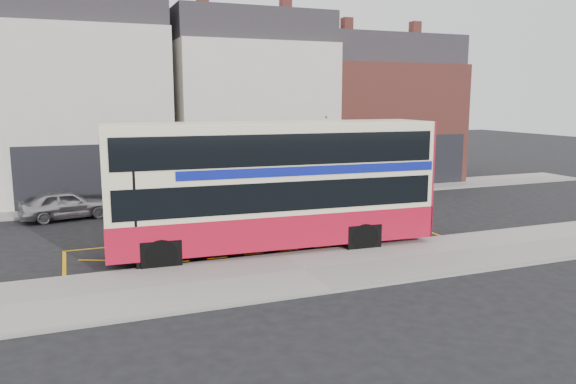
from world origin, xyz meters
name	(u,v)px	position (x,y,z in m)	size (l,w,h in m)	color
ground	(278,255)	(0.00, 0.00, 0.00)	(120.00, 120.00, 0.00)	black
pavement	(303,271)	(0.00, -2.30, 0.07)	(40.00, 4.00, 0.15)	gray
kerb	(281,255)	(0.00, -0.38, 0.07)	(40.00, 0.15, 0.15)	gray
far_pavement	(206,200)	(0.00, 11.00, 0.07)	(50.00, 3.00, 0.15)	gray
road_markings	(263,244)	(0.00, 1.60, 0.01)	(14.00, 3.40, 0.01)	orange
terrace_left	(87,100)	(-5.50, 14.99, 5.32)	(8.00, 8.01, 11.80)	silver
terrace_green_shop	(245,104)	(3.50, 14.99, 5.07)	(9.00, 8.01, 11.30)	beige
terrace_right	(375,111)	(12.50, 14.99, 4.57)	(9.00, 8.01, 10.30)	#94443B
double_decker_bus	(273,184)	(0.08, 0.60, 2.43)	(11.67, 3.27, 4.61)	#F3E8B9
bus_stop_post	(137,211)	(-4.77, -0.39, 2.00)	(0.77, 0.15, 3.09)	black
car_silver	(66,205)	(-6.90, 8.99, 0.67)	(1.58, 3.94, 1.34)	#AEADB2
car_grey	(224,194)	(0.33, 8.48, 0.77)	(1.62, 4.65, 1.53)	#474A4F
car_white	(361,184)	(8.49, 9.37, 0.67)	(1.89, 4.64, 1.35)	silver
street_tree_right	(322,125)	(7.24, 11.94, 3.87)	(2.63, 2.63, 5.68)	black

